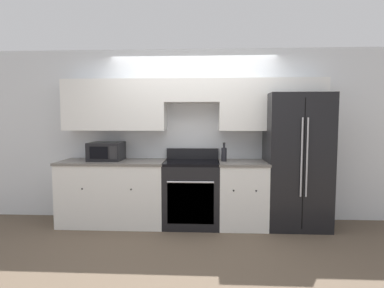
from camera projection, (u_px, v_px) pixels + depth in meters
ground_plane at (191, 232)px, 4.08m from camera, size 12.00×12.00×0.00m
wall_back at (193, 123)px, 4.54m from camera, size 8.00×0.39×2.60m
lower_cabinets_left at (114, 192)px, 4.41m from camera, size 1.54×0.64×0.94m
lower_cabinets_right at (242, 194)px, 4.32m from camera, size 0.69×0.64×0.94m
oven_range at (192, 193)px, 4.35m from camera, size 0.79×0.65×1.10m
refrigerator at (296, 161)px, 4.28m from camera, size 0.86×0.73×1.90m
microwave at (106, 151)px, 4.42m from camera, size 0.47×0.41×0.27m
bottle at (224, 154)px, 4.30m from camera, size 0.08×0.08×0.27m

